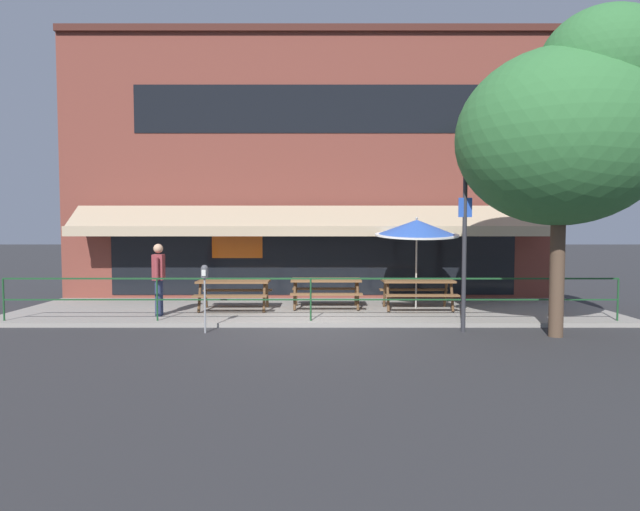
{
  "coord_description": "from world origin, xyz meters",
  "views": [
    {
      "loc": [
        0.21,
        -10.82,
        2.15
      ],
      "look_at": [
        0.19,
        1.6,
        1.5
      ],
      "focal_mm": 28.0,
      "sensor_mm": 36.0,
      "label": 1
    }
  ],
  "objects_px": {
    "picnic_table_right": "(418,286)",
    "street_tree_curbside": "(570,125)",
    "parking_meter_near": "(205,278)",
    "picnic_table_left": "(235,286)",
    "pedestrian_walking": "(160,276)",
    "patio_umbrella_right": "(418,228)",
    "street_sign_pole": "(465,243)",
    "picnic_table_centre": "(327,285)"
  },
  "relations": [
    {
      "from": "pedestrian_walking",
      "to": "patio_umbrella_right",
      "type": "bearing_deg",
      "value": 9.88
    },
    {
      "from": "picnic_table_left",
      "to": "picnic_table_centre",
      "type": "distance_m",
      "value": 2.36
    },
    {
      "from": "picnic_table_left",
      "to": "patio_umbrella_right",
      "type": "bearing_deg",
      "value": 3.8
    },
    {
      "from": "picnic_table_centre",
      "to": "pedestrian_walking",
      "type": "relative_size",
      "value": 1.05
    },
    {
      "from": "street_sign_pole",
      "to": "picnic_table_centre",
      "type": "bearing_deg",
      "value": 138.48
    },
    {
      "from": "picnic_table_left",
      "to": "patio_umbrella_right",
      "type": "relative_size",
      "value": 0.75
    },
    {
      "from": "patio_umbrella_right",
      "to": "street_sign_pole",
      "type": "distance_m",
      "value": 2.59
    },
    {
      "from": "pedestrian_walking",
      "to": "street_sign_pole",
      "type": "distance_m",
      "value": 7.03
    },
    {
      "from": "picnic_table_centre",
      "to": "pedestrian_walking",
      "type": "xyz_separation_m",
      "value": [
        -3.99,
        -1.11,
        0.35
      ]
    },
    {
      "from": "picnic_table_right",
      "to": "street_tree_curbside",
      "type": "distance_m",
      "value": 5.07
    },
    {
      "from": "pedestrian_walking",
      "to": "parking_meter_near",
      "type": "height_order",
      "value": "pedestrian_walking"
    },
    {
      "from": "pedestrian_walking",
      "to": "parking_meter_near",
      "type": "bearing_deg",
      "value": -46.55
    },
    {
      "from": "patio_umbrella_right",
      "to": "picnic_table_right",
      "type": "bearing_deg",
      "value": -90.0
    },
    {
      "from": "patio_umbrella_right",
      "to": "pedestrian_walking",
      "type": "relative_size",
      "value": 1.4
    },
    {
      "from": "picnic_table_centre",
      "to": "patio_umbrella_right",
      "type": "relative_size",
      "value": 0.75
    },
    {
      "from": "patio_umbrella_right",
      "to": "street_sign_pole",
      "type": "relative_size",
      "value": 0.66
    },
    {
      "from": "picnic_table_left",
      "to": "patio_umbrella_right",
      "type": "distance_m",
      "value": 4.91
    },
    {
      "from": "picnic_table_centre",
      "to": "picnic_table_left",
      "type": "bearing_deg",
      "value": -172.29
    },
    {
      "from": "pedestrian_walking",
      "to": "street_sign_pole",
      "type": "height_order",
      "value": "street_sign_pole"
    },
    {
      "from": "pedestrian_walking",
      "to": "parking_meter_near",
      "type": "distance_m",
      "value": 2.1
    },
    {
      "from": "picnic_table_right",
      "to": "parking_meter_near",
      "type": "distance_m",
      "value": 5.47
    },
    {
      "from": "picnic_table_centre",
      "to": "street_tree_curbside",
      "type": "bearing_deg",
      "value": -33.0
    },
    {
      "from": "picnic_table_right",
      "to": "pedestrian_walking",
      "type": "xyz_separation_m",
      "value": [
        -6.33,
        -0.9,
        0.35
      ]
    },
    {
      "from": "picnic_table_centre",
      "to": "street_tree_curbside",
      "type": "height_order",
      "value": "street_tree_curbside"
    },
    {
      "from": "pedestrian_walking",
      "to": "parking_meter_near",
      "type": "xyz_separation_m",
      "value": [
        1.44,
        -1.52,
        0.09
      ]
    },
    {
      "from": "picnic_table_left",
      "to": "patio_umbrella_right",
      "type": "xyz_separation_m",
      "value": [
        4.68,
        0.31,
        1.47
      ]
    },
    {
      "from": "picnic_table_centre",
      "to": "parking_meter_near",
      "type": "bearing_deg",
      "value": -134.02
    },
    {
      "from": "picnic_table_right",
      "to": "pedestrian_walking",
      "type": "bearing_deg",
      "value": -171.95
    },
    {
      "from": "picnic_table_left",
      "to": "street_tree_curbside",
      "type": "height_order",
      "value": "street_tree_curbside"
    },
    {
      "from": "picnic_table_left",
      "to": "parking_meter_near",
      "type": "bearing_deg",
      "value": -95.07
    },
    {
      "from": "picnic_table_left",
      "to": "picnic_table_right",
      "type": "bearing_deg",
      "value": 1.27
    },
    {
      "from": "picnic_table_left",
      "to": "pedestrian_walking",
      "type": "xyz_separation_m",
      "value": [
        -1.65,
        -0.79,
        0.35
      ]
    },
    {
      "from": "street_tree_curbside",
      "to": "picnic_table_right",
      "type": "bearing_deg",
      "value": 129.73
    },
    {
      "from": "picnic_table_left",
      "to": "street_tree_curbside",
      "type": "relative_size",
      "value": 0.29
    },
    {
      "from": "picnic_table_left",
      "to": "street_sign_pole",
      "type": "distance_m",
      "value": 5.76
    },
    {
      "from": "parking_meter_near",
      "to": "street_tree_curbside",
      "type": "xyz_separation_m",
      "value": [
        7.24,
        -0.42,
        3.03
      ]
    },
    {
      "from": "pedestrian_walking",
      "to": "street_tree_curbside",
      "type": "distance_m",
      "value": 9.43
    },
    {
      "from": "picnic_table_left",
      "to": "street_sign_pole",
      "type": "bearing_deg",
      "value": -23.03
    },
    {
      "from": "picnic_table_left",
      "to": "picnic_table_centre",
      "type": "xyz_separation_m",
      "value": [
        2.34,
        0.32,
        0.0
      ]
    },
    {
      "from": "picnic_table_centre",
      "to": "street_tree_curbside",
      "type": "distance_m",
      "value": 6.59
    },
    {
      "from": "picnic_table_left",
      "to": "pedestrian_walking",
      "type": "distance_m",
      "value": 1.86
    },
    {
      "from": "picnic_table_centre",
      "to": "street_sign_pole",
      "type": "height_order",
      "value": "street_sign_pole"
    }
  ]
}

